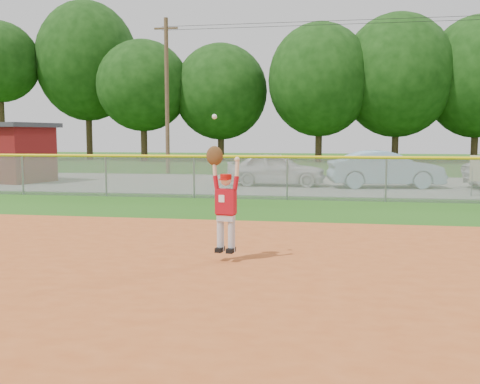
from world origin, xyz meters
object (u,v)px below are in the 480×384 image
object	(u,v)px
utility_shed	(11,152)
ballplayer	(224,200)
car_blue	(385,169)
car_white_a	(276,169)

from	to	relation	value
utility_shed	ballplayer	size ratio (longest dim) A/B	1.85
car_blue	utility_shed	xyz separation A→B (m)	(-17.36, 0.04, 0.63)
car_white_a	utility_shed	bearing A→B (deg)	90.84
ballplayer	car_white_a	bearing A→B (deg)	91.99
car_blue	utility_shed	bearing A→B (deg)	81.10
utility_shed	ballplayer	distance (m)	19.49
car_blue	ballplayer	distance (m)	14.90
car_blue	ballplayer	size ratio (longest dim) A/B	1.97
car_blue	utility_shed	size ratio (longest dim) A/B	1.07
utility_shed	car_white_a	bearing A→B (deg)	0.37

